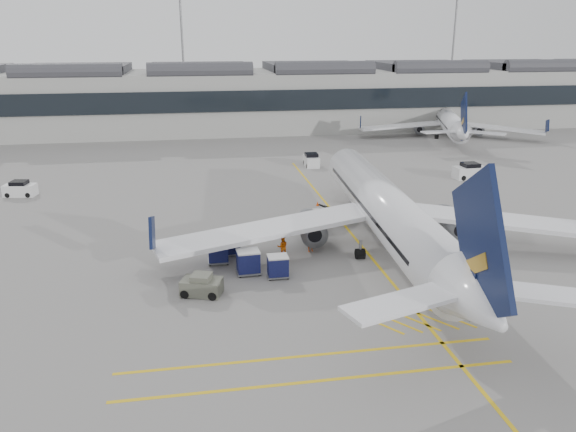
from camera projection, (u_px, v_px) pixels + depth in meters
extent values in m
plane|color=gray|center=(256.00, 285.00, 41.18)|extent=(220.00, 220.00, 0.00)
cube|color=#9E9E99|center=(212.00, 101.00, 106.99)|extent=(200.00, 20.00, 11.00)
cube|color=black|center=(214.00, 102.00, 97.12)|extent=(200.00, 0.50, 3.60)
cube|color=#38383D|center=(210.00, 67.00, 105.09)|extent=(200.00, 18.00, 1.40)
cylinder|color=slate|center=(183.00, 60.00, 117.15)|extent=(0.44, 0.44, 25.00)
cylinder|color=slate|center=(452.00, 58.00, 126.88)|extent=(0.44, 0.44, 25.00)
cube|color=gold|center=(350.00, 232.00, 52.17)|extent=(0.25, 60.00, 0.01)
cylinder|color=white|center=(385.00, 208.00, 47.81)|extent=(6.21, 32.58, 4.06)
cone|color=white|center=(343.00, 162.00, 65.18)|extent=(4.34, 4.58, 4.06)
cone|color=white|center=(480.00, 304.00, 29.91)|extent=(4.39, 5.44, 4.06)
cube|color=white|center=(267.00, 230.00, 45.56)|extent=(18.74, 8.26, 0.38)
cube|color=white|center=(508.00, 221.00, 47.60)|extent=(18.48, 10.43, 0.38)
cylinder|color=slate|center=(312.00, 228.00, 48.23)|extent=(2.52, 4.03, 2.27)
cylinder|color=slate|center=(452.00, 223.00, 49.48)|extent=(2.52, 4.03, 2.27)
cube|color=#0B1333|center=(481.00, 247.00, 29.59)|extent=(0.87, 8.22, 9.04)
cylinder|color=black|center=(353.00, 202.00, 60.50)|extent=(0.35, 0.71, 0.69)
cylinder|color=black|center=(360.00, 254.00, 45.91)|extent=(0.81, 0.91, 0.86)
cylinder|color=black|center=(424.00, 251.00, 46.44)|extent=(0.81, 0.91, 0.86)
cylinder|color=white|center=(449.00, 121.00, 100.17)|extent=(11.29, 26.45, 3.35)
cone|color=white|center=(439.00, 110.00, 114.43)|extent=(4.27, 4.41, 3.35)
cone|color=white|center=(463.00, 134.00, 85.46)|extent=(4.48, 5.09, 3.35)
cube|color=white|center=(401.00, 126.00, 100.26)|extent=(15.15, 3.29, 0.31)
cube|color=white|center=(499.00, 128.00, 98.06)|extent=(14.16, 11.42, 0.31)
cylinder|color=slate|center=(419.00, 128.00, 101.70)|extent=(2.75, 3.62, 1.87)
cylinder|color=slate|center=(478.00, 129.00, 100.35)|extent=(2.75, 3.62, 1.87)
cube|color=#0B1333|center=(464.00, 117.00, 85.20)|extent=(2.31, 6.53, 7.45)
cylinder|color=black|center=(441.00, 127.00, 110.59)|extent=(0.41, 0.62, 0.57)
cylinder|color=black|center=(437.00, 137.00, 99.11)|extent=(0.81, 0.87, 0.71)
cylinder|color=black|center=(463.00, 137.00, 98.53)|extent=(0.81, 0.87, 0.71)
cube|color=beige|center=(328.00, 221.00, 54.25)|extent=(4.43, 3.01, 0.76)
cube|color=black|center=(337.00, 210.00, 54.52)|extent=(3.86, 2.45, 1.60)
cube|color=beige|center=(318.00, 215.00, 53.43)|extent=(1.42, 1.67, 0.98)
cylinder|color=black|center=(319.00, 227.00, 52.93)|extent=(0.52, 0.36, 0.48)
cylinder|color=black|center=(311.00, 222.00, 54.17)|extent=(0.52, 0.36, 0.48)
cylinder|color=black|center=(345.00, 222.00, 54.42)|extent=(0.52, 0.36, 0.48)
cylinder|color=black|center=(336.00, 217.00, 55.66)|extent=(0.52, 0.36, 0.48)
cube|color=gray|center=(248.00, 271.00, 43.07)|extent=(1.89, 1.59, 0.13)
cube|color=#141950|center=(248.00, 261.00, 42.81)|extent=(1.73, 1.53, 1.55)
cube|color=silver|center=(248.00, 251.00, 42.56)|extent=(1.78, 1.58, 0.11)
cylinder|color=black|center=(240.00, 276.00, 42.39)|extent=(0.24, 0.12, 0.23)
cylinder|color=black|center=(238.00, 270.00, 43.48)|extent=(0.24, 0.12, 0.23)
cylinder|color=black|center=(259.00, 274.00, 42.71)|extent=(0.24, 0.12, 0.23)
cylinder|color=black|center=(257.00, 269.00, 43.80)|extent=(0.24, 0.12, 0.23)
cube|color=gray|center=(278.00, 275.00, 42.49)|extent=(1.63, 1.35, 0.12)
cube|color=#141950|center=(278.00, 266.00, 42.25)|extent=(1.49, 1.30, 1.39)
cube|color=silver|center=(278.00, 257.00, 42.03)|extent=(1.54, 1.35, 0.10)
cylinder|color=black|center=(270.00, 279.00, 41.91)|extent=(0.21, 0.10, 0.21)
cylinder|color=black|center=(268.00, 274.00, 42.90)|extent=(0.21, 0.10, 0.21)
cylinder|color=black|center=(288.00, 278.00, 42.13)|extent=(0.21, 0.10, 0.21)
cylinder|color=black|center=(285.00, 272.00, 43.12)|extent=(0.21, 0.10, 0.21)
cube|color=gray|center=(231.00, 253.00, 46.84)|extent=(1.68, 1.45, 0.11)
cube|color=#141950|center=(231.00, 245.00, 46.62)|extent=(1.54, 1.39, 1.30)
cube|color=silver|center=(230.00, 237.00, 46.41)|extent=(1.59, 1.44, 0.09)
cylinder|color=black|center=(225.00, 256.00, 46.23)|extent=(0.21, 0.12, 0.20)
cylinder|color=black|center=(222.00, 252.00, 47.12)|extent=(0.21, 0.12, 0.20)
cylinder|color=black|center=(240.00, 255.00, 46.60)|extent=(0.21, 0.12, 0.20)
cylinder|color=black|center=(237.00, 251.00, 47.49)|extent=(0.21, 0.12, 0.20)
cube|color=gray|center=(218.00, 261.00, 45.13)|extent=(1.70, 1.40, 0.12)
cube|color=#141950|center=(218.00, 252.00, 44.88)|extent=(1.55, 1.35, 1.44)
cube|color=silver|center=(218.00, 243.00, 44.65)|extent=(1.60, 1.40, 0.10)
cylinder|color=black|center=(210.00, 265.00, 44.53)|extent=(0.22, 0.10, 0.22)
cylinder|color=black|center=(210.00, 260.00, 45.55)|extent=(0.22, 0.10, 0.22)
cylinder|color=black|center=(228.00, 264.00, 44.74)|extent=(0.22, 0.10, 0.22)
cylinder|color=black|center=(227.00, 259.00, 45.77)|extent=(0.22, 0.10, 0.22)
imported|color=#DA500B|center=(311.00, 241.00, 47.28)|extent=(0.82, 0.71, 1.89)
imported|color=orange|center=(283.00, 247.00, 46.05)|extent=(0.93, 0.74, 1.84)
cube|color=#58594C|center=(202.00, 287.00, 39.48)|extent=(3.16, 2.47, 1.11)
cube|color=#58594C|center=(201.00, 278.00, 39.28)|extent=(1.69, 1.69, 0.55)
cylinder|color=black|center=(185.00, 294.00, 39.05)|extent=(0.68, 0.46, 0.62)
cylinder|color=black|center=(192.00, 285.00, 40.40)|extent=(0.68, 0.46, 0.62)
cylinder|color=black|center=(213.00, 296.00, 38.74)|extent=(0.68, 0.46, 0.62)
cylinder|color=black|center=(218.00, 287.00, 40.10)|extent=(0.68, 0.46, 0.62)
cone|color=#F24C0A|center=(318.00, 204.00, 60.24)|extent=(0.34, 0.34, 0.47)
cone|color=#F24C0A|center=(389.00, 235.00, 50.54)|extent=(0.40, 0.40, 0.56)
cube|color=silver|center=(20.00, 190.00, 63.82)|extent=(3.64, 2.20, 1.33)
cube|color=black|center=(19.00, 183.00, 63.57)|extent=(1.93, 1.85, 0.57)
cylinder|color=black|center=(7.00, 195.00, 63.19)|extent=(0.60, 0.29, 0.57)
cylinder|color=black|center=(13.00, 192.00, 64.63)|extent=(0.60, 0.29, 0.57)
cylinder|color=black|center=(28.00, 195.00, 63.24)|extent=(0.60, 0.29, 0.57)
cylinder|color=black|center=(33.00, 192.00, 64.69)|extent=(0.60, 0.29, 0.57)
cube|color=silver|center=(311.00, 161.00, 78.30)|extent=(1.85, 3.59, 1.38)
cube|color=black|center=(311.00, 155.00, 78.04)|extent=(1.71, 1.81, 0.59)
cylinder|color=black|center=(319.00, 166.00, 77.42)|extent=(0.23, 0.60, 0.59)
cylinder|color=black|center=(307.00, 166.00, 77.19)|extent=(0.23, 0.60, 0.59)
cylinder|color=black|center=(315.00, 162.00, 79.65)|extent=(0.23, 0.60, 0.59)
cylinder|color=black|center=(304.00, 162.00, 79.42)|extent=(0.23, 0.60, 0.59)
cube|color=silver|center=(470.00, 173.00, 71.55)|extent=(4.05, 2.17, 1.54)
cube|color=black|center=(470.00, 165.00, 71.26)|extent=(2.07, 1.96, 0.66)
cylinder|color=black|center=(463.00, 178.00, 70.59)|extent=(0.67, 0.27, 0.66)
cylinder|color=black|center=(456.00, 175.00, 72.22)|extent=(0.67, 0.27, 0.66)
cylinder|color=black|center=(482.00, 177.00, 71.14)|extent=(0.67, 0.27, 0.66)
cylinder|color=black|center=(475.00, 174.00, 72.77)|extent=(0.67, 0.27, 0.66)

